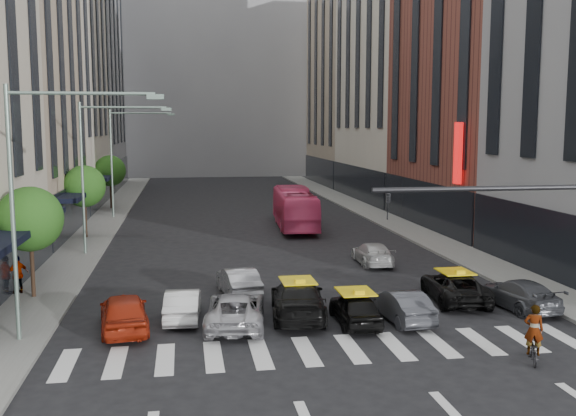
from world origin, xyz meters
name	(u,v)px	position (x,y,z in m)	size (l,w,h in m)	color
ground	(345,365)	(0.00, 0.00, 0.00)	(160.00, 160.00, 0.00)	black
sidewalk_left	(98,229)	(-11.50, 30.00, 0.07)	(3.00, 96.00, 0.15)	slate
sidewalk_right	(391,221)	(11.50, 30.00, 0.07)	(3.00, 96.00, 0.15)	slate
building_left_b	(5,64)	(-17.00, 28.00, 12.00)	(8.00, 16.00, 24.00)	tan
building_left_c	(53,18)	(-17.00, 46.00, 18.00)	(8.00, 20.00, 36.00)	beige
building_left_d	(84,68)	(-17.00, 65.00, 15.00)	(8.00, 18.00, 30.00)	gray
building_right_b	(477,56)	(17.00, 27.00, 13.00)	(8.00, 18.00, 26.00)	brown
building_right_c	(397,7)	(17.00, 46.00, 20.00)	(8.00, 20.00, 40.00)	beige
building_right_d	(349,79)	(17.00, 65.00, 14.00)	(8.00, 18.00, 28.00)	tan
building_far	(213,62)	(0.00, 85.00, 18.00)	(30.00, 10.00, 36.00)	gray
tree_near	(30,219)	(-11.80, 10.00, 3.65)	(2.88, 2.88, 4.95)	black
tree_mid	(84,186)	(-11.80, 26.00, 3.65)	(2.88, 2.88, 4.95)	black
tree_far	(110,171)	(-11.80, 42.00, 3.65)	(2.88, 2.88, 4.95)	black
streetlamp_near	(40,178)	(-10.04, 4.00, 5.90)	(5.38, 0.25, 9.00)	gray
streetlamp_mid	(98,157)	(-10.04, 20.00, 5.90)	(5.38, 0.25, 9.00)	gray
streetlamp_far	(123,149)	(-10.04, 36.00, 5.90)	(5.38, 0.25, 9.00)	gray
liberty_sign	(458,153)	(12.60, 20.00, 6.00)	(0.30, 0.70, 4.00)	red
car_red	(124,312)	(-7.40, 4.83, 0.73)	(1.73, 4.30, 1.47)	#9C220E
car_white_front	(183,304)	(-5.20, 5.92, 0.63)	(1.33, 3.82, 1.26)	#BCBCBC
car_silver	(235,309)	(-3.19, 4.72, 0.66)	(2.19, 4.75, 1.32)	#AEAEB4
taxi_left	(298,299)	(-0.60, 5.44, 0.76)	(2.12, 5.20, 1.51)	black
taxi_center	(355,308)	(1.47, 4.20, 0.64)	(1.52, 3.78, 1.29)	black
car_grey_mid	(402,305)	(3.42, 4.34, 0.64)	(1.34, 3.86, 1.27)	#3A3C41
taxi_right	(455,287)	(6.70, 6.73, 0.66)	(2.19, 4.74, 1.32)	black
car_grey_curb	(519,294)	(8.92, 5.21, 0.63)	(1.76, 4.32, 1.25)	#404247
car_row2_left	(239,282)	(-2.68, 9.21, 0.66)	(1.41, 4.03, 1.33)	#A2A2A7
car_row2_right	(373,253)	(5.37, 14.81, 0.62)	(1.72, 4.24, 1.23)	#B9B9B9
bus	(295,208)	(3.30, 28.53, 1.52)	(2.55, 10.90, 3.04)	#ED457A
motorcycle	(533,350)	(6.16, -0.71, 0.42)	(0.56, 1.59, 0.84)	black
rider	(535,312)	(6.16, -0.71, 1.69)	(0.62, 0.41, 1.69)	gray
pedestrian_far	(18,274)	(-12.60, 10.68, 1.03)	(1.03, 0.43, 1.77)	gray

